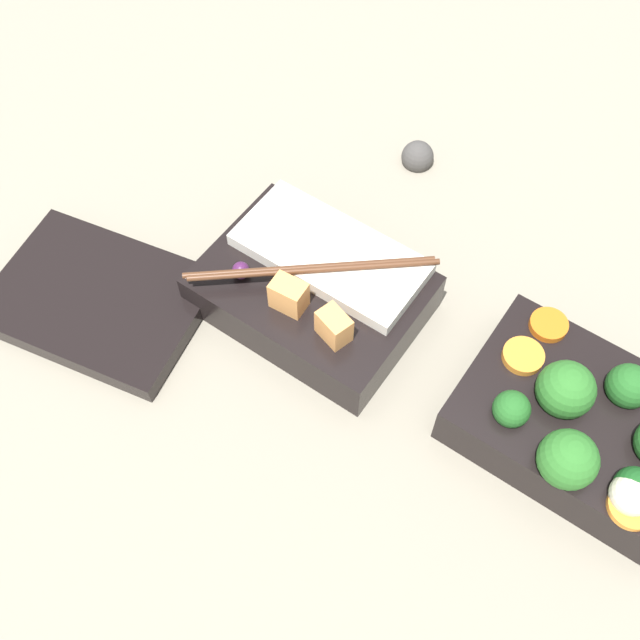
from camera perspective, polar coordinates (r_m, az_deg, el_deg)
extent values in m
plane|color=gray|center=(0.62, 8.93, -4.54)|extent=(3.00, 3.00, 0.00)
cube|color=black|center=(0.60, 19.18, -7.45)|extent=(0.18, 0.13, 0.04)
sphere|color=#2D7028|center=(0.55, 18.37, -10.05)|extent=(0.04, 0.04, 0.04)
sphere|color=#236023|center=(0.56, 14.38, -6.59)|extent=(0.03, 0.03, 0.03)
sphere|color=#19511E|center=(0.56, 22.85, -11.69)|extent=(0.03, 0.03, 0.03)
sphere|color=#2D7028|center=(0.58, 18.21, -5.06)|extent=(0.04, 0.04, 0.04)
sphere|color=#236023|center=(0.60, 22.47, -4.68)|extent=(0.03, 0.03, 0.03)
cylinder|color=orange|center=(0.59, 15.22, -2.66)|extent=(0.04, 0.04, 0.01)
cylinder|color=orange|center=(0.56, 22.63, -13.02)|extent=(0.05, 0.05, 0.01)
cylinder|color=orange|center=(0.61, 17.02, -0.36)|extent=(0.04, 0.04, 0.01)
sphere|color=beige|center=(0.56, 22.61, -12.20)|extent=(0.03, 0.03, 0.03)
cube|color=black|center=(0.63, -0.65, 2.00)|extent=(0.18, 0.13, 0.04)
cube|color=silver|center=(0.62, 0.79, 5.09)|extent=(0.16, 0.08, 0.01)
cube|color=#F4A356|center=(0.57, 1.06, -0.49)|extent=(0.03, 0.02, 0.03)
cube|color=#F4A356|center=(0.59, -2.40, 1.90)|extent=(0.03, 0.02, 0.03)
sphere|color=#4C1E4C|center=(0.61, -6.05, 3.79)|extent=(0.01, 0.01, 0.01)
cylinder|color=#56331E|center=(0.60, -0.71, 4.14)|extent=(0.16, 0.13, 0.01)
cylinder|color=#56331E|center=(0.60, -0.66, 3.60)|extent=(0.16, 0.13, 0.01)
cube|color=black|center=(0.67, -16.53, 1.51)|extent=(0.20, 0.16, 0.02)
sphere|color=#474442|center=(0.75, 7.44, 12.23)|extent=(0.03, 0.03, 0.03)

